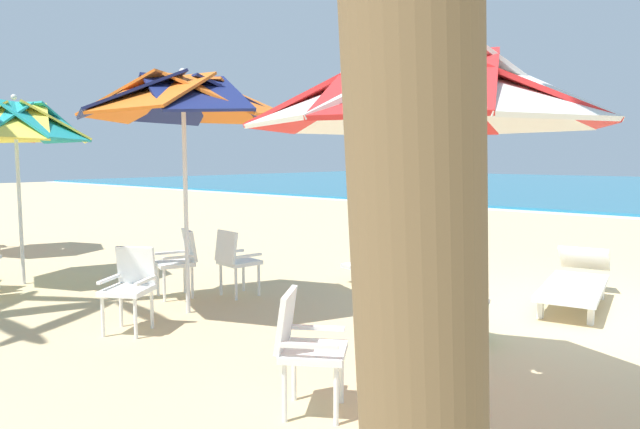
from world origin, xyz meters
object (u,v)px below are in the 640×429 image
object	(u,v)px
plastic_chair_0	(304,343)
plastic_chair_2	(130,284)
beach_umbrella_2	(15,124)
sun_lounger_2	(408,258)
plastic_chair_1	(180,259)
sun_lounger_1	(576,282)
cooler_box	(459,318)
plastic_chair_3	(235,258)
beach_umbrella_1	(183,100)
beach_umbrella_0	(425,95)

from	to	relation	value
plastic_chair_0	plastic_chair_2	bearing A→B (deg)	174.90
beach_umbrella_2	sun_lounger_2	world-z (taller)	beach_umbrella_2
plastic_chair_1	sun_lounger_1	size ratio (longest dim) A/B	0.39
cooler_box	sun_lounger_1	bearing A→B (deg)	76.90
plastic_chair_0	plastic_chair_3	distance (m)	3.47
beach_umbrella_1	plastic_chair_2	size ratio (longest dim) A/B	3.21
beach_umbrella_0	beach_umbrella_1	xyz separation A→B (m)	(-3.32, 0.44, 0.21)
plastic_chair_0	sun_lounger_2	bearing A→B (deg)	112.83
sun_lounger_1	sun_lounger_2	xyz separation A→B (m)	(-2.41, 0.05, 0.00)
cooler_box	sun_lounger_2	bearing A→B (deg)	131.60
plastic_chair_2	beach_umbrella_1	bearing A→B (deg)	97.38
beach_umbrella_0	beach_umbrella_1	distance (m)	3.35
beach_umbrella_2	cooler_box	bearing A→B (deg)	17.09
beach_umbrella_0	beach_umbrella_1	size ratio (longest dim) A/B	0.93
beach_umbrella_2	cooler_box	world-z (taller)	beach_umbrella_2
plastic_chair_1	sun_lounger_1	bearing A→B (deg)	35.89
beach_umbrella_0	plastic_chair_2	distance (m)	3.67
plastic_chair_0	plastic_chair_3	size ratio (longest dim) A/B	1.00
beach_umbrella_0	sun_lounger_2	world-z (taller)	beach_umbrella_0
beach_umbrella_0	plastic_chair_1	bearing A→B (deg)	168.15
beach_umbrella_2	sun_lounger_1	distance (m)	7.68
plastic_chair_0	plastic_chair_2	size ratio (longest dim) A/B	1.00
plastic_chair_0	plastic_chair_2	world-z (taller)	same
beach_umbrella_1	sun_lounger_1	xyz separation A→B (m)	(3.30, 3.30, -2.15)
plastic_chair_1	plastic_chair_2	size ratio (longest dim) A/B	1.00
beach_umbrella_0	beach_umbrella_2	bearing A→B (deg)	-178.57
beach_umbrella_0	plastic_chair_2	bearing A→B (deg)	-173.84
plastic_chair_3	plastic_chair_0	bearing A→B (deg)	-33.15
plastic_chair_2	plastic_chair_3	distance (m)	1.69
plastic_chair_1	plastic_chair_2	bearing A→B (deg)	-55.75
beach_umbrella_0	beach_umbrella_1	world-z (taller)	beach_umbrella_1
beach_umbrella_1	beach_umbrella_0	bearing A→B (deg)	-7.59
plastic_chair_0	plastic_chair_2	distance (m)	2.64
sun_lounger_1	plastic_chair_0	bearing A→B (deg)	-97.47
sun_lounger_1	cooler_box	world-z (taller)	sun_lounger_1
beach_umbrella_1	plastic_chair_2	xyz separation A→B (m)	(0.10, -0.79, -1.93)
beach_umbrella_1	beach_umbrella_2	world-z (taller)	beach_umbrella_1
plastic_chair_3	cooler_box	bearing A→B (deg)	6.06
plastic_chair_3	sun_lounger_2	xyz separation A→B (m)	(1.06, 2.48, -0.22)
beach_umbrella_0	cooler_box	bearing A→B (deg)	107.50
plastic_chair_0	sun_lounger_1	distance (m)	4.37
beach_umbrella_1	plastic_chair_3	xyz separation A→B (m)	(-0.18, 0.87, -1.93)
sun_lounger_2	cooler_box	distance (m)	2.89
plastic_chair_0	plastic_chair_2	xyz separation A→B (m)	(-2.63, 0.23, 0.00)
plastic_chair_0	sun_lounger_2	size ratio (longest dim) A/B	0.39
beach_umbrella_2	plastic_chair_0	bearing A→B (deg)	-4.22
sun_lounger_2	cooler_box	world-z (taller)	sun_lounger_2
plastic_chair_3	sun_lounger_1	world-z (taller)	plastic_chair_3
beach_umbrella_0	plastic_chair_0	distance (m)	1.91
plastic_chair_0	beach_umbrella_1	distance (m)	3.50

